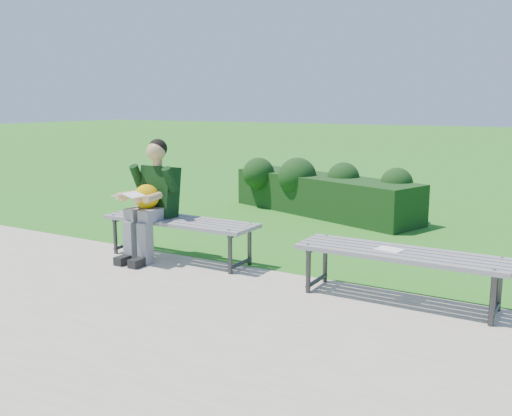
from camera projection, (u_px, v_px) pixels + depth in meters
The scene contains 7 objects.
ground at pixel (237, 266), 6.10m from camera, with size 80.00×80.00×0.00m.
walkway at pixel (121, 318), 4.61m from camera, with size 30.00×3.50×0.02m.
hedge at pixel (321, 190), 8.94m from camera, with size 3.34×1.84×0.87m.
bench_left at pixel (180, 224), 6.24m from camera, with size 1.80×0.50×0.46m.
bench_right at pixel (400, 257), 4.89m from camera, with size 1.80×0.50×0.46m.
seated_boy at pixel (152, 196), 6.25m from camera, with size 0.56×0.76×1.31m.
paper_sheet at pixel (389, 249), 4.93m from camera, with size 0.25×0.20×0.01m.
Camera 1 is at (3.15, -4.97, 1.72)m, focal length 40.00 mm.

